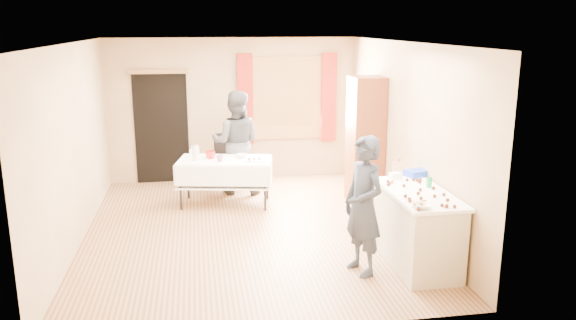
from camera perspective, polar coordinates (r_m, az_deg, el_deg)
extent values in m
cube|color=#9E7047|center=(8.04, -4.02, -7.11)|extent=(4.50, 5.50, 0.02)
cube|color=white|center=(7.52, -4.36, 11.89)|extent=(4.50, 5.50, 0.02)
cube|color=tan|center=(10.39, -5.60, 5.11)|extent=(4.50, 0.02, 2.60)
cube|color=tan|center=(5.02, -1.25, -4.22)|extent=(4.50, 0.02, 2.60)
cube|color=tan|center=(7.81, -20.94, 1.39)|extent=(0.02, 5.50, 2.60)
cube|color=tan|center=(8.19, 11.78, 2.56)|extent=(0.02, 5.50, 2.60)
cube|color=olive|center=(10.43, -0.09, 6.32)|extent=(1.32, 0.06, 1.52)
cube|color=white|center=(10.42, -0.08, 6.31)|extent=(1.20, 0.02, 1.40)
cube|color=maroon|center=(10.28, -4.36, 6.17)|extent=(0.28, 0.06, 1.65)
cube|color=maroon|center=(10.54, 4.17, 6.36)|extent=(0.28, 0.06, 1.65)
cube|color=black|center=(10.40, -12.72, 3.17)|extent=(0.95, 0.04, 2.00)
cube|color=olive|center=(10.24, -13.03, 8.76)|extent=(1.05, 0.06, 0.08)
cube|color=brown|center=(9.08, 7.85, 1.99)|extent=(0.50, 0.60, 2.04)
cube|color=beige|center=(6.96, 12.93, -6.94)|extent=(0.63, 1.39, 0.86)
cube|color=white|center=(6.82, 13.13, -3.31)|extent=(0.69, 1.45, 0.04)
cube|color=white|center=(8.95, -6.46, -0.03)|extent=(1.54, 0.97, 0.04)
cube|color=black|center=(9.84, -5.91, -0.54)|extent=(0.52, 0.52, 0.06)
cube|color=black|center=(9.94, -6.40, 1.14)|extent=(0.39, 0.18, 0.58)
imported|color=#21293A|center=(6.49, 7.69, -4.64)|extent=(0.84, 0.77, 1.63)
imported|color=black|center=(9.55, -5.30, 1.78)|extent=(1.13, 1.02, 1.76)
cylinder|color=#148A43|center=(7.01, 14.15, -2.21)|extent=(0.08, 0.08, 0.12)
imported|color=white|center=(6.21, 13.34, -4.57)|extent=(0.29, 0.29, 0.05)
cube|color=white|center=(7.30, 10.85, -1.58)|extent=(0.17, 0.13, 0.08)
cube|color=blue|center=(7.49, 12.96, -1.30)|extent=(0.35, 0.29, 0.08)
cylinder|color=silver|center=(8.89, -9.32, 0.63)|extent=(0.12, 0.12, 0.22)
imported|color=red|center=(9.01, -7.88, 0.54)|extent=(0.24, 0.24, 0.12)
imported|color=red|center=(8.78, -6.94, 0.16)|extent=(0.13, 0.13, 0.10)
imported|color=white|center=(9.02, -4.69, 0.43)|extent=(0.34, 0.34, 0.06)
cube|color=white|center=(8.77, -3.44, -0.05)|extent=(0.33, 0.28, 0.02)
imported|color=white|center=(9.21, -9.75, 0.89)|extent=(0.08, 0.08, 0.16)
sphere|color=#3F2314|center=(6.40, 13.69, -4.10)|extent=(0.04, 0.04, 0.04)
sphere|color=#38150B|center=(6.71, 15.55, -3.38)|extent=(0.04, 0.04, 0.04)
sphere|color=#38150B|center=(6.96, 10.14, -2.46)|extent=(0.04, 0.04, 0.04)
sphere|color=#38150B|center=(7.01, 14.14, -2.54)|extent=(0.04, 0.04, 0.04)
sphere|color=#38150B|center=(6.44, 12.23, -3.88)|extent=(0.04, 0.04, 0.04)
sphere|color=#38150B|center=(6.49, 13.36, -3.80)|extent=(0.04, 0.04, 0.04)
sphere|color=#3F2314|center=(7.09, 10.53, -2.19)|extent=(0.04, 0.04, 0.04)
sphere|color=#38150B|center=(6.95, 11.70, -2.55)|extent=(0.04, 0.04, 0.04)
sphere|color=#38150B|center=(7.15, 13.23, -2.18)|extent=(0.04, 0.04, 0.04)
sphere|color=#38150B|center=(6.82, 13.29, -2.95)|extent=(0.04, 0.04, 0.04)
sphere|color=#38150B|center=(7.22, 12.98, -2.01)|extent=(0.04, 0.04, 0.04)
sphere|color=#38150B|center=(6.29, 15.78, -4.55)|extent=(0.04, 0.04, 0.04)
sphere|color=#3F2314|center=(6.31, 15.83, -4.48)|extent=(0.04, 0.04, 0.04)
sphere|color=#38150B|center=(6.31, 15.38, -4.45)|extent=(0.04, 0.04, 0.04)
sphere|color=#38150B|center=(6.92, 14.56, -2.78)|extent=(0.04, 0.04, 0.04)
sphere|color=#38150B|center=(7.24, 12.64, -1.94)|extent=(0.04, 0.04, 0.04)
sphere|color=#38150B|center=(6.67, 13.09, -3.33)|extent=(0.04, 0.04, 0.04)
sphere|color=#38150B|center=(6.32, 13.21, -4.29)|extent=(0.04, 0.04, 0.04)
sphere|color=#3F2314|center=(6.25, 12.68, -4.47)|extent=(0.04, 0.04, 0.04)
sphere|color=#38150B|center=(6.61, 14.67, -3.57)|extent=(0.04, 0.04, 0.04)
sphere|color=#38150B|center=(6.54, 11.84, -3.59)|extent=(0.04, 0.04, 0.04)
sphere|color=#38150B|center=(7.21, 12.00, -1.98)|extent=(0.04, 0.04, 0.04)
sphere|color=#38150B|center=(7.00, 10.25, -2.37)|extent=(0.04, 0.04, 0.04)
sphere|color=#38150B|center=(6.51, 15.90, -3.93)|extent=(0.04, 0.04, 0.04)
sphere|color=#3F2314|center=(6.29, 13.38, -4.40)|extent=(0.04, 0.04, 0.04)
sphere|color=#38150B|center=(7.25, 13.29, -1.96)|extent=(0.04, 0.04, 0.04)
sphere|color=#38150B|center=(6.11, 13.10, -4.90)|extent=(0.04, 0.04, 0.04)
sphere|color=#38150B|center=(6.38, 12.29, -4.08)|extent=(0.04, 0.04, 0.04)
sphere|color=#38150B|center=(7.10, 10.13, -2.14)|extent=(0.04, 0.04, 0.04)
sphere|color=#38150B|center=(6.30, 16.57, -4.55)|extent=(0.04, 0.04, 0.04)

